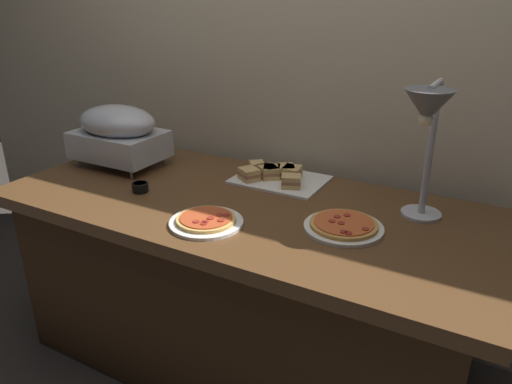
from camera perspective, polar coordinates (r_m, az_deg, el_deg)
ground_plane at (r=2.25m, az=-1.47°, el=-19.14°), size 8.00×8.00×0.00m
back_wall at (r=2.14m, az=5.20°, el=14.56°), size 4.40×0.04×2.40m
buffet_table at (r=2.01m, az=-1.58°, el=-10.91°), size 1.90×0.84×0.76m
chafing_dish at (r=2.26m, az=-16.01°, el=6.80°), size 0.40×0.27×0.28m
heat_lamp at (r=1.57m, az=19.67°, el=7.96°), size 0.15×0.31×0.48m
pizza_plate_front at (r=1.66m, az=-5.92°, el=-3.43°), size 0.25×0.25×0.03m
pizza_plate_center at (r=1.64m, az=10.35°, el=-3.96°), size 0.27×0.27×0.03m
sandwich_platter at (r=2.02m, az=2.38°, el=1.99°), size 0.37×0.28×0.06m
sauce_cup_near at (r=1.97m, az=-13.57°, el=0.59°), size 0.06×0.06×0.04m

